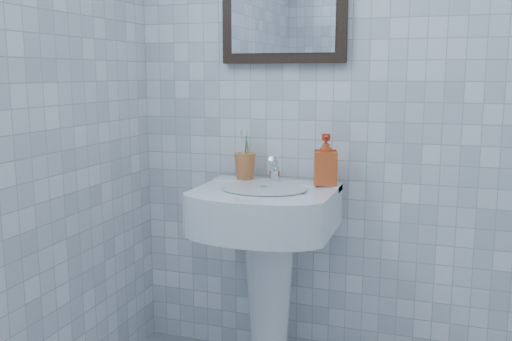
% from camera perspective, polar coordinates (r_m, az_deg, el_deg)
% --- Properties ---
extents(wall_back, '(2.20, 0.02, 2.50)m').
position_cam_1_polar(wall_back, '(2.23, 14.89, 10.63)').
color(wall_back, white).
rests_on(wall_back, ground).
extents(washbasin, '(0.51, 0.37, 0.79)m').
position_cam_1_polar(washbasin, '(2.21, 1.17, -8.01)').
color(washbasin, white).
rests_on(washbasin, ground).
extents(faucet, '(0.04, 0.09, 0.11)m').
position_cam_1_polar(faucet, '(2.23, 1.91, -0.07)').
color(faucet, silver).
rests_on(faucet, washbasin).
extents(toothbrush_cup, '(0.11, 0.11, 0.10)m').
position_cam_1_polar(toothbrush_cup, '(2.28, -1.10, 0.43)').
color(toothbrush_cup, '#C66B35').
rests_on(toothbrush_cup, washbasin).
extents(soap_dispenser, '(0.11, 0.11, 0.19)m').
position_cam_1_polar(soap_dispenser, '(2.18, 6.98, 1.09)').
color(soap_dispenser, '#BD3D12').
rests_on(soap_dispenser, washbasin).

